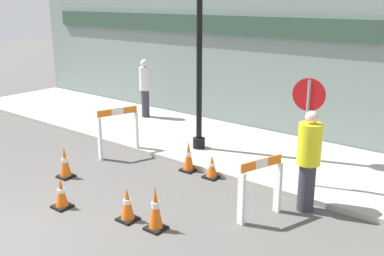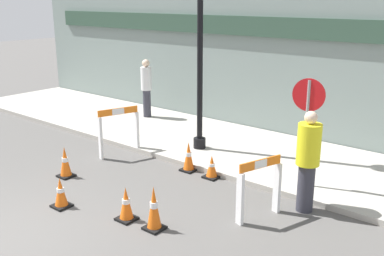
{
  "view_description": "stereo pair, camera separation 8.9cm",
  "coord_description": "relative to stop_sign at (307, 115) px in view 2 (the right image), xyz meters",
  "views": [
    {
      "loc": [
        6.08,
        -2.44,
        3.51
      ],
      "look_at": [
        0.68,
        4.28,
        1.0
      ],
      "focal_mm": 42.0,
      "sensor_mm": 36.0,
      "label": 1
    },
    {
      "loc": [
        6.15,
        -2.38,
        3.51
      ],
      "look_at": [
        0.68,
        4.28,
        1.0
      ],
      "focal_mm": 42.0,
      "sensor_mm": 36.0,
      "label": 2
    }
  ],
  "objects": [
    {
      "name": "sidewalk_slab",
      "position": [
        -2.78,
        1.13,
        -1.42
      ],
      "size": [
        18.0,
        3.26,
        0.11
      ],
      "color": "#ADA89E",
      "rests_on": "ground_plane"
    },
    {
      "name": "storefront_facade",
      "position": [
        -2.78,
        2.84,
        1.28
      ],
      "size": [
        18.0,
        0.22,
        5.5
      ],
      "color": "gray",
      "rests_on": "ground_plane"
    },
    {
      "name": "stop_sign",
      "position": [
        0.0,
        0.0,
        0.0
      ],
      "size": [
        0.6,
        0.11,
        2.03
      ],
      "rotation": [
        0.0,
        0.0,
        3.3
      ],
      "color": "gray",
      "rests_on": "sidewalk_slab"
    },
    {
      "name": "barricade_0",
      "position": [
        -0.06,
        -1.48,
        -0.92
      ],
      "size": [
        0.38,
        0.86,
        1.03
      ],
      "rotation": [
        0.0,
        0.0,
        7.55
      ],
      "color": "white",
      "rests_on": "ground_plane"
    },
    {
      "name": "barricade_1",
      "position": [
        -4.14,
        -0.87,
        -0.86
      ],
      "size": [
        0.42,
        0.95,
        1.12
      ],
      "rotation": [
        0.0,
        0.0,
        10.68
      ],
      "color": "white",
      "rests_on": "ground_plane"
    },
    {
      "name": "traffic_cone_0",
      "position": [
        -4.01,
        -2.44,
        -1.17
      ],
      "size": [
        0.3,
        0.3,
        0.64
      ],
      "color": "black",
      "rests_on": "ground_plane"
    },
    {
      "name": "traffic_cone_1",
      "position": [
        -2.3,
        -0.6,
        -1.17
      ],
      "size": [
        0.3,
        0.3,
        0.64
      ],
      "color": "black",
      "rests_on": "ground_plane"
    },
    {
      "name": "traffic_cone_2",
      "position": [
        -1.12,
        -2.85,
        -1.12
      ],
      "size": [
        0.3,
        0.3,
        0.73
      ],
      "color": "black",
      "rests_on": "ground_plane"
    },
    {
      "name": "traffic_cone_3",
      "position": [
        -2.92,
        -3.31,
        -1.22
      ],
      "size": [
        0.3,
        0.3,
        0.54
      ],
      "color": "black",
      "rests_on": "ground_plane"
    },
    {
      "name": "traffic_cone_4",
      "position": [
        -1.69,
        -0.6,
        -1.25
      ],
      "size": [
        0.3,
        0.3,
        0.48
      ],
      "color": "black",
      "rests_on": "ground_plane"
    },
    {
      "name": "traffic_cone_5",
      "position": [
        -1.69,
        -2.92,
        -1.2
      ],
      "size": [
        0.3,
        0.3,
        0.58
      ],
      "color": "black",
      "rests_on": "ground_plane"
    },
    {
      "name": "person_worker",
      "position": [
        0.41,
        -0.75,
        -0.54
      ],
      "size": [
        0.46,
        0.46,
        1.76
      ],
      "rotation": [
        0.0,
        0.0,
        -2.96
      ],
      "color": "#33333D",
      "rests_on": "ground_plane"
    },
    {
      "name": "person_pedestrian",
      "position": [
        -5.85,
        1.74,
        -0.45
      ],
      "size": [
        0.43,
        0.43,
        1.69
      ],
      "rotation": [
        0.0,
        0.0,
        3.6
      ],
      "color": "#33333D",
      "rests_on": "sidewalk_slab"
    }
  ]
}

